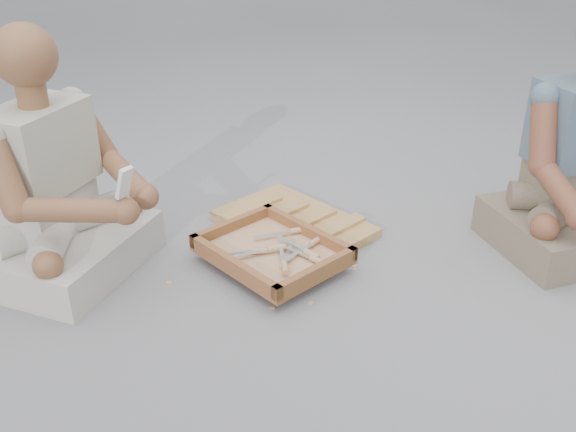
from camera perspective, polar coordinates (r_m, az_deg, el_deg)
The scene contains 23 objects.
ground at distance 2.16m, azimuth -1.58°, elevation -9.13°, with size 60.00×60.00×0.00m, color gray.
carved_panel at distance 2.68m, azimuth 0.50°, elevation -0.71°, with size 0.61×0.41×0.04m, color #A97F41.
tool_tray at distance 2.40m, azimuth -1.43°, elevation -3.17°, with size 0.60×0.54×0.06m.
chisel_0 at distance 2.34m, azimuth -0.22°, elevation -3.97°, with size 0.09×0.21×0.02m.
chisel_1 at distance 2.28m, azimuth -0.33°, elevation -4.30°, with size 0.14×0.19×0.02m.
chisel_2 at distance 2.38m, azimuth -2.89°, elevation -3.13°, with size 0.19×0.14×0.02m.
chisel_3 at distance 2.42m, azimuth 2.22°, elevation -2.40°, with size 0.06×0.22×0.02m.
chisel_4 at distance 2.33m, azimuth 2.30°, elevation -3.84°, with size 0.22×0.06×0.02m.
chisel_5 at distance 2.37m, azimuth -1.53°, elevation -2.97°, with size 0.16×0.18×0.02m.
chisel_6 at distance 2.50m, azimuth 0.52°, elevation -1.31°, with size 0.16×0.18×0.02m.
chisel_7 at distance 2.35m, azimuth 1.74°, elevation -3.24°, with size 0.21×0.09×0.02m.
wood_chip_0 at distance 2.20m, azimuth -1.45°, elevation -8.13°, with size 0.02×0.01×0.00m, color tan.
wood_chip_1 at distance 2.66m, azimuth -4.36°, elevation -1.43°, with size 0.02×0.01×0.00m, color tan.
wood_chip_2 at distance 2.23m, azimuth 2.05°, elevation -7.76°, with size 0.02×0.01×0.00m, color tan.
wood_chip_3 at distance 2.44m, azimuth 3.10°, elevation -4.35°, with size 0.02×0.01×0.00m, color tan.
wood_chip_4 at distance 2.45m, azimuth 3.71°, elevation -4.20°, with size 0.02×0.01×0.00m, color tan.
wood_chip_5 at distance 2.40m, azimuth -2.72°, elevation -4.83°, with size 0.02×0.01×0.00m, color tan.
wood_chip_6 at distance 2.44m, azimuth 5.95°, elevation -4.45°, with size 0.02×0.01×0.00m, color tan.
wood_chip_7 at distance 2.65m, azimuth 3.51°, elevation -1.53°, with size 0.02×0.01×0.00m, color tan.
wood_chip_8 at distance 2.37m, azimuth -10.53°, elevation -5.87°, with size 0.02×0.01×0.00m, color tan.
wood_chip_9 at distance 2.42m, azimuth 5.99°, elevation -4.69°, with size 0.02×0.01×0.00m, color tan.
craftsman at distance 2.41m, azimuth -19.72°, elevation 1.82°, with size 0.63×0.63×0.90m.
mobile_phone at distance 2.12m, azimuth -14.35°, elevation 2.89°, with size 0.06×0.05×0.11m.
Camera 1 is at (0.88, -1.49, 1.29)m, focal length 40.00 mm.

